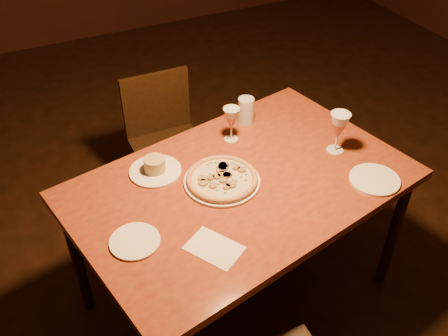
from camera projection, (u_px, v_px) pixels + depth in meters
name	position (u px, v px, depth m)	size (l,w,h in m)	color
floor	(291.00, 287.00, 2.60)	(7.00, 7.00, 0.00)	black
dining_table	(241.00, 193.00, 2.14)	(1.56, 1.17, 0.75)	brown
chair_far	(165.00, 138.00, 2.86)	(0.40, 0.40, 0.81)	black
pizza_plate	(222.00, 179.00, 2.09)	(0.32, 0.32, 0.04)	white
ramekin_saucer	(155.00, 168.00, 2.14)	(0.22, 0.22, 0.07)	white
wine_glass_far	(231.00, 124.00, 2.29)	(0.08, 0.08, 0.17)	#CC5C55
wine_glass_right	(338.00, 133.00, 2.21)	(0.09, 0.09, 0.20)	#CC5C55
water_tumbler	(246.00, 110.00, 2.41)	(0.08, 0.08, 0.13)	#B1BCC2
side_plate_left	(135.00, 241.00, 1.83)	(0.19, 0.19, 0.01)	white
side_plate_near	(375.00, 180.00, 2.10)	(0.21, 0.21, 0.01)	white
menu_card	(214.00, 248.00, 1.81)	(0.13, 0.20, 0.00)	white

